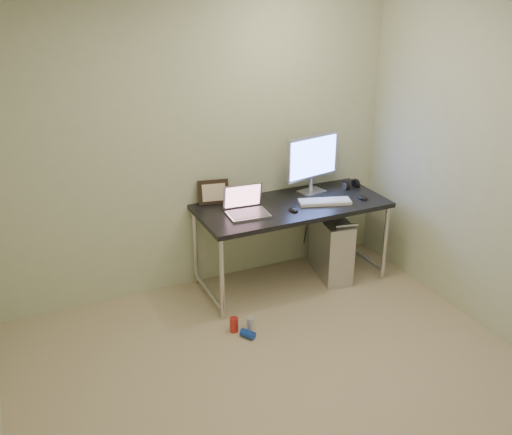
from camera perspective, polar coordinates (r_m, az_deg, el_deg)
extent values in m
plane|color=tan|center=(3.92, 3.85, -17.63)|extent=(3.50, 3.50, 0.00)
cube|color=beige|center=(4.76, -5.87, 7.09)|extent=(3.50, 0.02, 2.50)
cube|color=black|center=(4.89, 3.60, 1.15)|extent=(1.64, 0.72, 0.04)
cylinder|color=silver|center=(4.49, -3.42, -6.26)|extent=(0.04, 0.04, 0.71)
cylinder|color=silver|center=(5.02, -6.10, -2.99)|extent=(0.04, 0.04, 0.71)
cylinder|color=silver|center=(5.19, 12.78, -2.56)|extent=(0.04, 0.04, 0.71)
cylinder|color=silver|center=(5.66, 8.95, -0.04)|extent=(0.04, 0.04, 0.71)
cylinder|color=silver|center=(4.89, -4.73, -7.38)|extent=(0.04, 0.64, 0.04)
cylinder|color=silver|center=(5.54, 10.57, -3.84)|extent=(0.04, 0.64, 0.04)
cube|color=silver|center=(5.22, 7.52, -2.93)|extent=(0.33, 0.57, 0.56)
cylinder|color=silver|center=(4.92, 9.07, -0.81)|extent=(0.20, 0.06, 0.03)
cylinder|color=silver|center=(5.27, 6.41, 0.99)|extent=(0.20, 0.06, 0.03)
cylinder|color=black|center=(5.42, 5.18, -0.41)|extent=(0.01, 0.16, 0.69)
cylinder|color=black|center=(5.45, 6.10, -0.51)|extent=(0.02, 0.11, 0.71)
cylinder|color=red|center=(4.49, -2.21, -10.67)|extent=(0.08, 0.08, 0.12)
cylinder|color=silver|center=(4.50, -0.55, -10.60)|extent=(0.08, 0.08, 0.11)
cylinder|color=#163AB4|center=(4.44, -0.82, -11.57)|extent=(0.11, 0.13, 0.06)
cube|color=silver|center=(4.63, -0.80, 0.31)|extent=(0.35, 0.26, 0.02)
cube|color=slate|center=(4.63, -0.80, 0.43)|extent=(0.31, 0.22, 0.00)
cube|color=#9B9CA3|center=(4.71, -1.34, 2.17)|extent=(0.33, 0.07, 0.21)
cube|color=#82505D|center=(4.70, -1.30, 2.14)|extent=(0.30, 0.06, 0.18)
cube|color=silver|center=(5.15, 5.59, 2.59)|extent=(0.25, 0.20, 0.02)
cylinder|color=silver|center=(5.14, 5.50, 3.39)|extent=(0.04, 0.04, 0.12)
cube|color=silver|center=(5.05, 5.67, 6.06)|extent=(0.56, 0.15, 0.39)
cube|color=#4965E1|center=(5.03, 5.80, 5.99)|extent=(0.50, 0.11, 0.34)
cube|color=silver|center=(4.92, 6.89, 1.58)|extent=(0.47, 0.27, 0.03)
ellipsoid|color=black|center=(5.06, 10.65, 2.02)|extent=(0.08, 0.11, 0.03)
ellipsoid|color=black|center=(4.72, 3.75, 0.83)|extent=(0.08, 0.11, 0.03)
cylinder|color=black|center=(5.28, 8.97, 3.14)|extent=(0.04, 0.09, 0.09)
cylinder|color=black|center=(5.34, 9.95, 3.30)|extent=(0.04, 0.09, 0.09)
cube|color=black|center=(5.29, 9.50, 3.72)|extent=(0.12, 0.02, 0.01)
cube|color=black|center=(4.85, -4.28, 2.56)|extent=(0.27, 0.12, 0.21)
cylinder|color=silver|center=(4.91, -1.87, 2.14)|extent=(0.01, 0.01, 0.10)
cylinder|color=silver|center=(4.89, -1.88, 2.79)|extent=(0.05, 0.04, 0.04)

